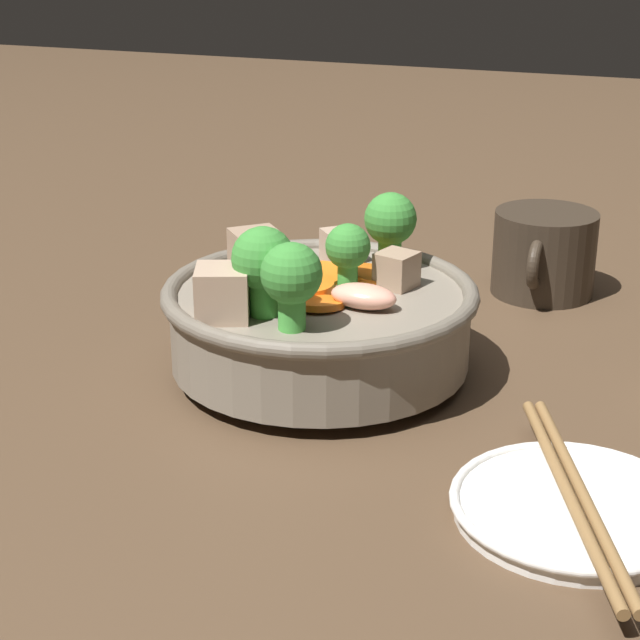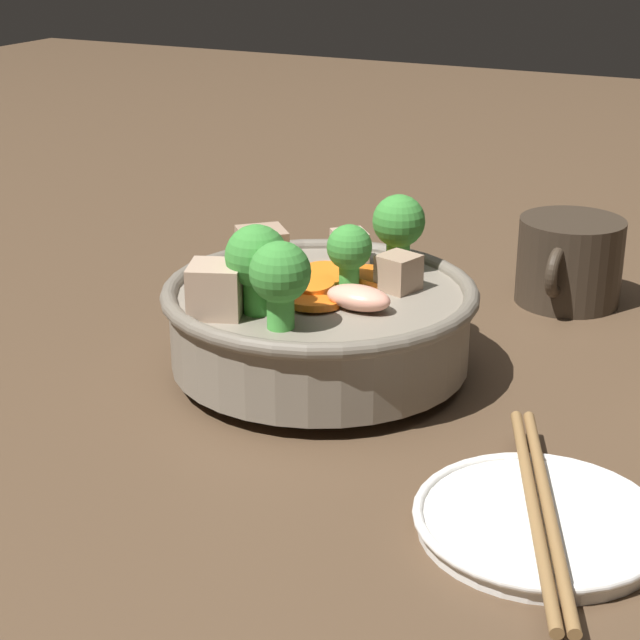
{
  "view_description": "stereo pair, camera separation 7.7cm",
  "coord_description": "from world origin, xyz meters",
  "px_view_note": "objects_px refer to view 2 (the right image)",
  "views": [
    {
      "loc": [
        0.67,
        0.25,
        0.33
      ],
      "look_at": [
        0.0,
        0.0,
        0.04
      ],
      "focal_mm": 60.0,
      "sensor_mm": 36.0,
      "label": 1
    },
    {
      "loc": [
        0.64,
        0.32,
        0.33
      ],
      "look_at": [
        0.0,
        0.0,
        0.04
      ],
      "focal_mm": 60.0,
      "sensor_mm": 36.0,
      "label": 2
    }
  ],
  "objects_px": {
    "dark_mug": "(569,261)",
    "chopsticks_pair": "(540,506)",
    "stirfry_bowl": "(319,314)",
    "side_saucer": "(539,521)"
  },
  "relations": [
    {
      "from": "stirfry_bowl",
      "to": "dark_mug",
      "type": "xyz_separation_m",
      "value": [
        -0.23,
        0.12,
        -0.01
      ]
    },
    {
      "from": "stirfry_bowl",
      "to": "chopsticks_pair",
      "type": "bearing_deg",
      "value": 56.56
    },
    {
      "from": "side_saucer",
      "to": "dark_mug",
      "type": "distance_m",
      "value": 0.37
    },
    {
      "from": "stirfry_bowl",
      "to": "side_saucer",
      "type": "height_order",
      "value": "stirfry_bowl"
    },
    {
      "from": "stirfry_bowl",
      "to": "dark_mug",
      "type": "height_order",
      "value": "stirfry_bowl"
    },
    {
      "from": "stirfry_bowl",
      "to": "chopsticks_pair",
      "type": "relative_size",
      "value": 1.09
    },
    {
      "from": "side_saucer",
      "to": "dark_mug",
      "type": "bearing_deg",
      "value": -167.76
    },
    {
      "from": "chopsticks_pair",
      "to": "stirfry_bowl",
      "type": "bearing_deg",
      "value": -123.44
    },
    {
      "from": "dark_mug",
      "to": "chopsticks_pair",
      "type": "xyz_separation_m",
      "value": [
        0.36,
        0.08,
        -0.02
      ]
    },
    {
      "from": "side_saucer",
      "to": "dark_mug",
      "type": "xyz_separation_m",
      "value": [
        -0.36,
        -0.08,
        0.03
      ]
    }
  ]
}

